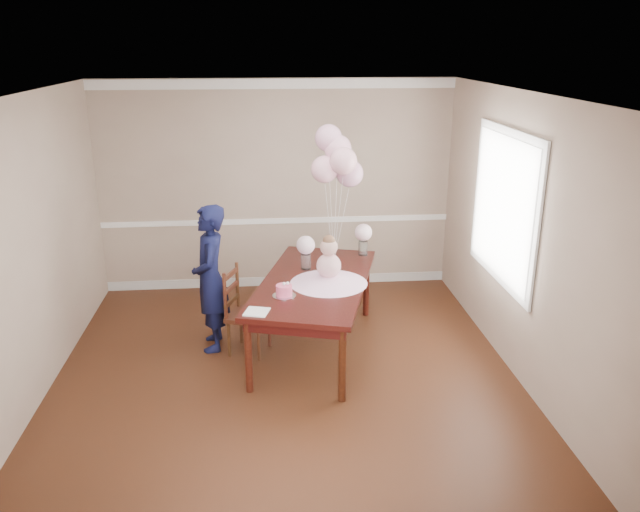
# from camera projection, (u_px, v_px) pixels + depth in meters

# --- Properties ---
(floor) EXTENTS (4.50, 5.00, 0.00)m
(floor) POSITION_uv_depth(u_px,v_px,m) (286.00, 379.00, 6.08)
(floor) COLOR black
(floor) RESTS_ON ground
(ceiling) EXTENTS (4.50, 5.00, 0.02)m
(ceiling) POSITION_uv_depth(u_px,v_px,m) (281.00, 95.00, 5.20)
(ceiling) COLOR white
(ceiling) RESTS_ON wall_back
(wall_back) EXTENTS (4.50, 0.02, 2.70)m
(wall_back) POSITION_uv_depth(u_px,v_px,m) (277.00, 187.00, 7.99)
(wall_back) COLOR gray
(wall_back) RESTS_ON floor
(wall_front) EXTENTS (4.50, 0.02, 2.70)m
(wall_front) POSITION_uv_depth(u_px,v_px,m) (301.00, 397.00, 3.29)
(wall_front) COLOR gray
(wall_front) RESTS_ON floor
(wall_left) EXTENTS (0.02, 5.00, 2.70)m
(wall_left) POSITION_uv_depth(u_px,v_px,m) (26.00, 255.00, 5.45)
(wall_left) COLOR gray
(wall_left) RESTS_ON floor
(wall_right) EXTENTS (0.02, 5.00, 2.70)m
(wall_right) POSITION_uv_depth(u_px,v_px,m) (524.00, 241.00, 5.83)
(wall_right) COLOR gray
(wall_right) RESTS_ON floor
(chair_rail_trim) EXTENTS (4.50, 0.02, 0.07)m
(chair_rail_trim) POSITION_uv_depth(u_px,v_px,m) (277.00, 221.00, 8.13)
(chair_rail_trim) COLOR white
(chair_rail_trim) RESTS_ON wall_back
(crown_molding) EXTENTS (4.50, 0.02, 0.12)m
(crown_molding) POSITION_uv_depth(u_px,v_px,m) (274.00, 84.00, 7.56)
(crown_molding) COLOR white
(crown_molding) RESTS_ON wall_back
(baseboard_trim) EXTENTS (4.50, 0.02, 0.12)m
(baseboard_trim) POSITION_uv_depth(u_px,v_px,m) (279.00, 281.00, 8.40)
(baseboard_trim) COLOR silver
(baseboard_trim) RESTS_ON floor
(window_frame) EXTENTS (0.02, 1.66, 1.56)m
(window_frame) POSITION_uv_depth(u_px,v_px,m) (504.00, 207.00, 6.24)
(window_frame) COLOR white
(window_frame) RESTS_ON wall_right
(window_blinds) EXTENTS (0.01, 1.50, 1.40)m
(window_blinds) POSITION_uv_depth(u_px,v_px,m) (502.00, 207.00, 6.23)
(window_blinds) COLOR silver
(window_blinds) RESTS_ON wall_right
(dining_table_top) EXTENTS (1.57, 2.30, 0.05)m
(dining_table_top) POSITION_uv_depth(u_px,v_px,m) (315.00, 282.00, 6.45)
(dining_table_top) COLOR black
(dining_table_top) RESTS_ON table_leg_fl
(table_apron) EXTENTS (1.44, 2.17, 0.10)m
(table_apron) POSITION_uv_depth(u_px,v_px,m) (315.00, 289.00, 6.47)
(table_apron) COLOR black
(table_apron) RESTS_ON table_leg_fl
(table_leg_fl) EXTENTS (0.09, 0.09, 0.73)m
(table_leg_fl) POSITION_uv_depth(u_px,v_px,m) (248.00, 356.00, 5.76)
(table_leg_fl) COLOR black
(table_leg_fl) RESTS_ON floor
(table_leg_fr) EXTENTS (0.09, 0.09, 0.73)m
(table_leg_fr) POSITION_uv_depth(u_px,v_px,m) (342.00, 365.00, 5.61)
(table_leg_fr) COLOR black
(table_leg_fr) RESTS_ON floor
(table_leg_bl) EXTENTS (0.09, 0.09, 0.73)m
(table_leg_bl) POSITION_uv_depth(u_px,v_px,m) (294.00, 282.00, 7.54)
(table_leg_bl) COLOR black
(table_leg_bl) RESTS_ON floor
(table_leg_br) EXTENTS (0.09, 0.09, 0.73)m
(table_leg_br) POSITION_uv_depth(u_px,v_px,m) (366.00, 286.00, 7.39)
(table_leg_br) COLOR black
(table_leg_br) RESTS_ON floor
(baby_skirt) EXTENTS (0.98, 0.98, 0.10)m
(baby_skirt) POSITION_uv_depth(u_px,v_px,m) (329.00, 278.00, 6.35)
(baby_skirt) COLOR #FFBBE6
(baby_skirt) RESTS_ON dining_table_top
(baby_torso) EXTENTS (0.25, 0.25, 0.25)m
(baby_torso) POSITION_uv_depth(u_px,v_px,m) (329.00, 266.00, 6.30)
(baby_torso) COLOR pink
(baby_torso) RESTS_ON baby_skirt
(baby_head) EXTENTS (0.18, 0.18, 0.18)m
(baby_head) POSITION_uv_depth(u_px,v_px,m) (329.00, 247.00, 6.24)
(baby_head) COLOR tan
(baby_head) RESTS_ON baby_torso
(baby_hair) EXTENTS (0.13, 0.13, 0.13)m
(baby_hair) POSITION_uv_depth(u_px,v_px,m) (329.00, 241.00, 6.22)
(baby_hair) COLOR brown
(baby_hair) RESTS_ON baby_head
(cake_platter) EXTENTS (0.28, 0.28, 0.01)m
(cake_platter) POSITION_uv_depth(u_px,v_px,m) (284.00, 296.00, 6.04)
(cake_platter) COLOR #B6B5BA
(cake_platter) RESTS_ON dining_table_top
(birthday_cake) EXTENTS (0.19, 0.19, 0.10)m
(birthday_cake) POSITION_uv_depth(u_px,v_px,m) (284.00, 290.00, 6.02)
(birthday_cake) COLOR #EB4A77
(birthday_cake) RESTS_ON cake_platter
(cake_flower_a) EXTENTS (0.03, 0.03, 0.03)m
(cake_flower_a) POSITION_uv_depth(u_px,v_px,m) (284.00, 284.00, 6.00)
(cake_flower_a) COLOR silver
(cake_flower_a) RESTS_ON birthday_cake
(cake_flower_b) EXTENTS (0.03, 0.03, 0.03)m
(cake_flower_b) POSITION_uv_depth(u_px,v_px,m) (288.00, 283.00, 6.01)
(cake_flower_b) COLOR white
(cake_flower_b) RESTS_ON birthday_cake
(rose_vase_near) EXTENTS (0.13, 0.13, 0.17)m
(rose_vase_near) POSITION_uv_depth(u_px,v_px,m) (306.00, 262.00, 6.73)
(rose_vase_near) COLOR silver
(rose_vase_near) RESTS_ON dining_table_top
(roses_near) EXTENTS (0.20, 0.20, 0.20)m
(roses_near) POSITION_uv_depth(u_px,v_px,m) (306.00, 245.00, 6.67)
(roses_near) COLOR silver
(roses_near) RESTS_ON rose_vase_near
(rose_vase_far) EXTENTS (0.13, 0.13, 0.17)m
(rose_vase_far) POSITION_uv_depth(u_px,v_px,m) (363.00, 248.00, 7.17)
(rose_vase_far) COLOR white
(rose_vase_far) RESTS_ON dining_table_top
(roses_far) EXTENTS (0.20, 0.20, 0.20)m
(roses_far) POSITION_uv_depth(u_px,v_px,m) (363.00, 232.00, 7.11)
(roses_far) COLOR #FFD5DE
(roses_far) RESTS_ON rose_vase_far
(napkin) EXTENTS (0.26, 0.26, 0.01)m
(napkin) POSITION_uv_depth(u_px,v_px,m) (257.00, 312.00, 5.67)
(napkin) COLOR white
(napkin) RESTS_ON dining_table_top
(balloon_weight) EXTENTS (0.05, 0.05, 0.02)m
(balloon_weight) POSITION_uv_depth(u_px,v_px,m) (333.00, 261.00, 6.95)
(balloon_weight) COLOR #B6B6BA
(balloon_weight) RESTS_ON dining_table_top
(balloon_a) EXTENTS (0.29, 0.29, 0.29)m
(balloon_a) POSITION_uv_depth(u_px,v_px,m) (324.00, 169.00, 6.63)
(balloon_a) COLOR #FFB4C8
(balloon_a) RESTS_ON balloon_ribbon_a
(balloon_b) EXTENTS (0.29, 0.29, 0.29)m
(balloon_b) POSITION_uv_depth(u_px,v_px,m) (343.00, 161.00, 6.51)
(balloon_b) COLOR #F4ADBD
(balloon_b) RESTS_ON balloon_ribbon_b
(balloon_c) EXTENTS (0.29, 0.29, 0.29)m
(balloon_c) POSITION_uv_depth(u_px,v_px,m) (338.00, 148.00, 6.64)
(balloon_c) COLOR #F4ADC7
(balloon_c) RESTS_ON balloon_ribbon_c
(balloon_d) EXTENTS (0.29, 0.29, 0.29)m
(balloon_d) POSITION_uv_depth(u_px,v_px,m) (329.00, 138.00, 6.64)
(balloon_d) COLOR #E7A3C3
(balloon_d) RESTS_ON balloon_ribbon_d
(balloon_e) EXTENTS (0.29, 0.29, 0.29)m
(balloon_e) POSITION_uv_depth(u_px,v_px,m) (350.00, 174.00, 6.68)
(balloon_e) COLOR #D899B9
(balloon_e) RESTS_ON balloon_ribbon_e
(balloon_ribbon_a) EXTENTS (0.09, 0.03, 0.87)m
(balloon_ribbon_a) POSITION_uv_depth(u_px,v_px,m) (329.00, 223.00, 6.82)
(balloon_ribbon_a) COLOR white
(balloon_ribbon_a) RESTS_ON balloon_weight
(balloon_ribbon_b) EXTENTS (0.09, 0.08, 0.98)m
(balloon_ribbon_b) POSITION_uv_depth(u_px,v_px,m) (338.00, 220.00, 6.76)
(balloon_ribbon_b) COLOR silver
(balloon_ribbon_b) RESTS_ON balloon_weight
(balloon_ribbon_c) EXTENTS (0.05, 0.09, 1.08)m
(balloon_ribbon_c) POSITION_uv_depth(u_px,v_px,m) (336.00, 213.00, 6.82)
(balloon_ribbon_c) COLOR white
(balloon_ribbon_c) RESTS_ON balloon_weight
(balloon_ribbon_d) EXTENTS (0.06, 0.13, 1.19)m
(balloon_ribbon_d) POSITION_uv_depth(u_px,v_px,m) (331.00, 208.00, 6.82)
(balloon_ribbon_d) COLOR white
(balloon_ribbon_d) RESTS_ON balloon_weight
(balloon_ribbon_e) EXTENTS (0.16, 0.04, 0.81)m
(balloon_ribbon_e) POSITION_uv_depth(u_px,v_px,m) (341.00, 225.00, 6.84)
(balloon_ribbon_e) COLOR white
(balloon_ribbon_e) RESTS_ON balloon_weight
(dining_chair_seat) EXTENTS (0.51, 0.51, 0.05)m
(dining_chair_seat) POSITION_uv_depth(u_px,v_px,m) (249.00, 316.00, 6.50)
(dining_chair_seat) COLOR #34170E
(dining_chair_seat) RESTS_ON chair_leg_fl
(chair_leg_fl) EXTENTS (0.05, 0.05, 0.39)m
(chair_leg_fl) POSITION_uv_depth(u_px,v_px,m) (229.00, 339.00, 6.47)
(chair_leg_fl) COLOR #381E0F
(chair_leg_fl) RESTS_ON floor
(chair_leg_fr) EXTENTS (0.05, 0.05, 0.39)m
(chair_leg_fr) POSITION_uv_depth(u_px,v_px,m) (259.00, 343.00, 6.38)
(chair_leg_fr) COLOR #3A1C0F
(chair_leg_fr) RESTS_ON floor
(chair_leg_bl) EXTENTS (0.05, 0.05, 0.39)m
(chair_leg_bl) POSITION_uv_depth(u_px,v_px,m) (241.00, 326.00, 6.76)
(chair_leg_bl) COLOR #361B0E
(chair_leg_bl) RESTS_ON floor
(chair_leg_br) EXTENTS (0.05, 0.05, 0.39)m
(chair_leg_br) POSITION_uv_depth(u_px,v_px,m) (269.00, 329.00, 6.68)
(chair_leg_br) COLOR #3B1710
(chair_leg_br) RESTS_ON floor
(chair_back_post_l) EXTENTS (0.05, 0.05, 0.51)m
(chair_back_post_l) POSITION_uv_depth(u_px,v_px,m) (225.00, 297.00, 6.31)
(chair_back_post_l) COLOR #3B1910
(chair_back_post_l) RESTS_ON dining_chair_seat
(chair_back_post_r) EXTENTS (0.05, 0.05, 0.51)m
(chair_back_post_r) POSITION_uv_depth(u_px,v_px,m) (237.00, 285.00, 6.61)
(chair_back_post_r) COLOR #3E2011
(chair_back_post_r) RESTS_ON dining_chair_seat
(chair_slat_low) EXTENTS (0.15, 0.35, 0.05)m
(chair_slat_low) POSITION_uv_depth(u_px,v_px,m) (232.00, 300.00, 6.50)
(chair_slat_low) COLOR #321B0D
(chair_slat_low) RESTS_ON dining_chair_seat
(chair_slat_mid) EXTENTS (0.15, 0.35, 0.05)m
(chair_slat_mid) POSITION_uv_depth(u_px,v_px,m) (231.00, 287.00, 6.45)
(chair_slat_mid) COLOR #3D1910
(chair_slat_mid) RESTS_ON dining_chair_seat
(chair_slat_top) EXTENTS (0.15, 0.35, 0.05)m
(chair_slat_top) POSITION_uv_depth(u_px,v_px,m) (231.00, 274.00, 6.40)
(chair_slat_top) COLOR #3A1A0F
(chair_slat_top) RESTS_ON dining_chair_seat
(woman) EXTENTS (0.42, 0.59, 1.57)m
(woman) POSITION_uv_depth(u_px,v_px,m) (211.00, 278.00, 6.49)
(woman) COLOR black
(woman) RESTS_ON floor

